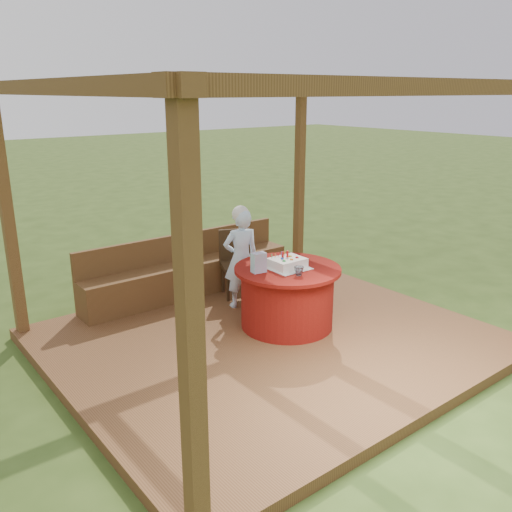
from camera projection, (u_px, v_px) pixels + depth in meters
The scene contains 10 objects.
ground at pixel (270, 346), 6.10m from camera, with size 60.00×60.00×0.00m, color #2F4717.
deck at pixel (270, 341), 6.08m from camera, with size 4.50×4.00×0.12m, color brown.
pergola at pixel (271, 127), 5.39m from camera, with size 4.50×4.00×2.72m.
bench at pixel (189, 275), 7.28m from camera, with size 3.00×0.42×0.80m.
table at pixel (287, 296), 6.24m from camera, with size 1.22×1.22×0.71m.
chair at pixel (237, 259), 7.21m from camera, with size 0.56×0.56×0.87m.
elderly_woman at pixel (241, 257), 6.73m from camera, with size 0.52×0.41×1.30m.
birthday_cake at pixel (287, 263), 6.11m from camera, with size 0.43×0.43×0.19m.
gift_bag at pixel (259, 263), 5.95m from camera, with size 0.15×0.10×0.22m, color #D288C1.
drinking_glass at pixel (299, 271), 5.87m from camera, with size 0.11×0.11×0.10m, color white.
Camera 1 is at (-3.54, -4.26, 2.75)m, focal length 38.00 mm.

